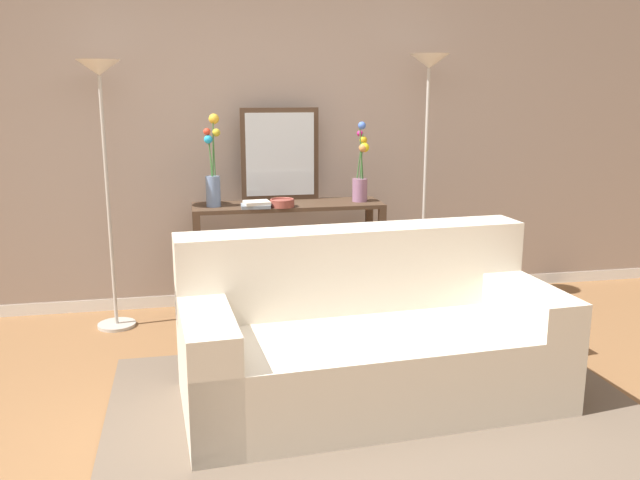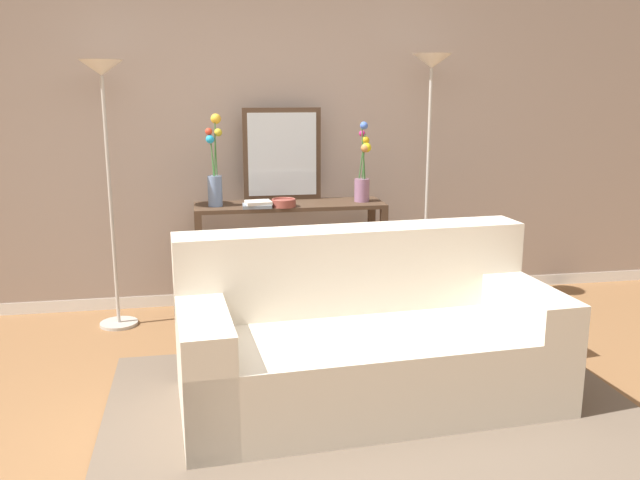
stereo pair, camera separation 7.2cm
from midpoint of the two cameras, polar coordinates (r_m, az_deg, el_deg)
name	(u,v)px [view 1 (the left image)]	position (r m, az deg, el deg)	size (l,w,h in m)	color
ground_plane	(298,460)	(3.18, -2.52, -18.19)	(16.00, 16.00, 0.02)	brown
back_wall	(244,113)	(5.09, -6.88, 10.68)	(12.00, 0.15, 2.89)	white
area_rug	(376,409)	(3.59, 4.17, -14.12)	(2.73, 1.83, 0.01)	brown
couch	(368,342)	(3.60, 3.50, -8.65)	(2.00, 1.02, 0.88)	beige
console_table	(288,238)	(4.84, -3.13, 0.20)	(1.35, 0.40, 0.82)	#473323
floor_lamp_left	(102,121)	(4.67, -18.42, 9.60)	(0.28, 0.28, 1.80)	#B7B2A8
floor_lamp_right	(427,111)	(4.93, 8.69, 10.74)	(0.28, 0.28, 1.86)	#B7B2A8
wall_mirror	(280,154)	(4.91, -3.84, 7.26)	(0.57, 0.02, 0.67)	#473323
vase_tall_flowers	(213,174)	(4.69, -9.52, 5.58)	(0.11, 0.12, 0.63)	#6B84AD
vase_short_flowers	(361,174)	(4.85, 3.06, 5.64)	(0.11, 0.12, 0.57)	gray
fruit_bowl	(282,203)	(4.65, -3.67, 3.18)	(0.17, 0.17, 0.06)	brown
book_stack	(256,205)	(4.64, -5.89, 3.01)	(0.20, 0.16, 0.05)	slate
book_row_under_console	(240,308)	(4.94, -7.22, -5.79)	(0.39, 0.18, 0.13)	slate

